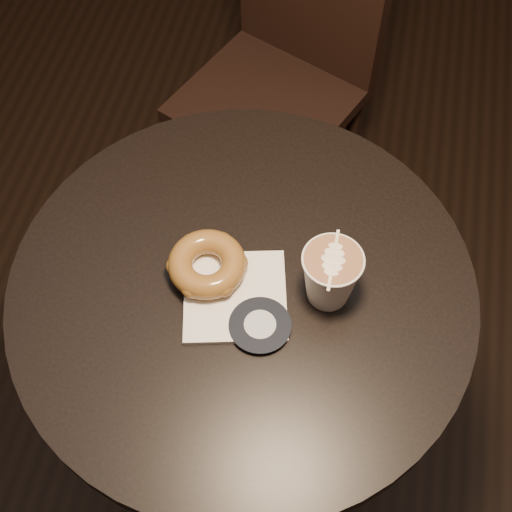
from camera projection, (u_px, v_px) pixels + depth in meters
The scene contains 5 objects.
cafe_table at pixel (244, 341), 1.23m from camera, with size 0.70×0.70×0.75m.
chair at pixel (289, 48), 1.65m from camera, with size 0.49×0.49×0.94m.
pastry_bag at pixel (235, 296), 1.04m from camera, with size 0.15×0.15×0.01m, color white.
doughnut at pixel (207, 264), 1.04m from camera, with size 0.12×0.12×0.04m, color brown.
latte_cup at pixel (330, 277), 1.01m from camera, with size 0.09×0.09×0.10m, color white, non-canonical shape.
Camera 1 is at (0.12, -0.51, 1.67)m, focal length 50.00 mm.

